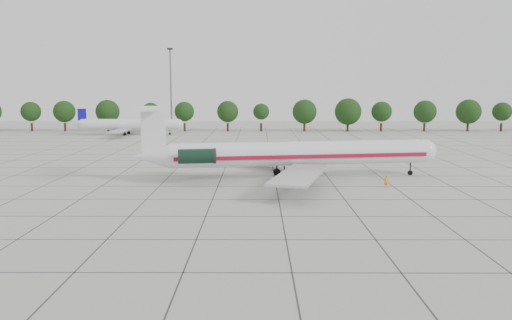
# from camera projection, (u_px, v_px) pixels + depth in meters

# --- Properties ---
(ground) EXTENTS (260.00, 260.00, 0.00)m
(ground) POSITION_uv_depth(u_px,v_px,m) (276.00, 186.00, 68.14)
(ground) COLOR #B6B6AF
(ground) RESTS_ON ground
(apron_joints) EXTENTS (170.00, 170.00, 0.02)m
(apron_joints) POSITION_uv_depth(u_px,v_px,m) (273.00, 168.00, 82.98)
(apron_joints) COLOR #383838
(apron_joints) RESTS_ON ground
(main_airliner) EXTENTS (45.47, 35.53, 10.72)m
(main_airliner) POSITION_uv_depth(u_px,v_px,m) (285.00, 153.00, 73.30)
(main_airliner) COLOR silver
(main_airliner) RESTS_ON ground
(ground_crew) EXTENTS (0.70, 0.53, 1.72)m
(ground_crew) POSITION_uv_depth(u_px,v_px,m) (386.00, 181.00, 67.24)
(ground_crew) COLOR orange
(ground_crew) RESTS_ON ground
(bg_airliner_b) EXTENTS (28.24, 27.20, 7.40)m
(bg_airliner_b) POSITION_uv_depth(u_px,v_px,m) (129.00, 125.00, 140.59)
(bg_airliner_b) COLOR silver
(bg_airliner_b) RESTS_ON ground
(tree_line) EXTENTS (249.86, 8.44, 10.22)m
(tree_line) POSITION_uv_depth(u_px,v_px,m) (228.00, 112.00, 151.40)
(tree_line) COLOR #332114
(tree_line) RESTS_ON ground
(floodlight_mast) EXTENTS (1.60, 1.60, 25.45)m
(floodlight_mast) POSITION_uv_depth(u_px,v_px,m) (171.00, 84.00, 157.19)
(floodlight_mast) COLOR slate
(floodlight_mast) RESTS_ON ground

